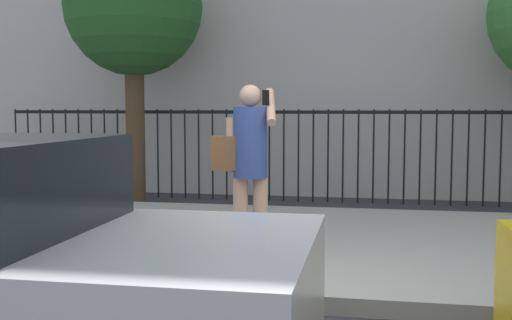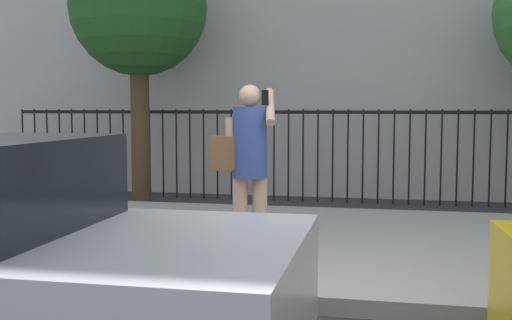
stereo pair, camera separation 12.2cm
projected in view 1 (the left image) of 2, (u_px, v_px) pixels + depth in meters
name	position (u px, v px, depth m)	size (l,w,h in m)	color
ground_plane	(290.00, 314.00, 4.91)	(60.00, 60.00, 0.00)	#333338
sidewalk	(315.00, 244.00, 7.06)	(28.00, 4.40, 0.15)	#9E9B93
iron_fence	(336.00, 143.00, 10.61)	(12.03, 0.04, 1.60)	black
pedestrian_on_phone	(248.00, 156.00, 6.21)	(0.70, 0.50, 1.70)	tan
street_tree_mid	(133.00, 9.00, 10.39)	(2.31, 2.31, 4.47)	#4C3823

